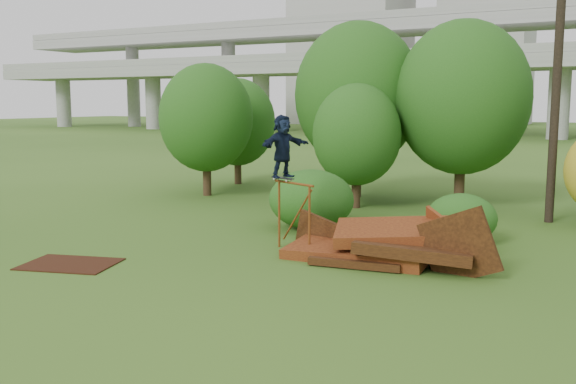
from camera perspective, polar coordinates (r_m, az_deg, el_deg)
The scene contains 17 objects.
ground at distance 14.96m, azimuth -0.94°, elevation -7.23°, with size 240.00×240.00×0.00m, color #2D5116.
scrap_pile at distance 16.25m, azimuth 8.55°, elevation -4.65°, with size 5.82×3.05×2.01m.
grind_rail at distance 16.88m, azimuth 0.52°, elevation -1.28°, with size 1.46×0.67×1.85m.
skateboard at distance 17.15m, azimuth -0.48°, elevation 1.25°, with size 0.77×0.48×0.08m.
skater at distance 17.07m, azimuth -0.49°, elevation 4.10°, with size 1.55×0.49×1.68m, color black.
flat_plate at distance 16.60m, azimuth -18.81°, elevation -6.08°, with size 2.19×1.56×0.03m, color black.
tree_0 at distance 27.08m, azimuth -7.30°, elevation 6.55°, with size 3.92×3.92×5.52m.
tree_1 at distance 26.59m, azimuth 6.23°, elevation 8.57°, with size 5.16×5.16×7.18m.
tree_2 at distance 23.86m, azimuth 6.13°, elevation 5.08°, with size 3.28×3.28×4.62m.
tree_3 at distance 25.13m, azimuth 15.26°, elevation 8.09°, with size 5.03×5.03×6.98m.
tree_6 at distance 30.80m, azimuth -4.52°, elevation 6.21°, with size 3.62×3.62×5.05m.
shrub_left at distance 19.92m, azimuth 2.08°, elevation -0.65°, with size 2.69×2.48×1.86m, color #1B4D14.
shrub_right at distance 18.63m, azimuth 15.16°, elevation -2.26°, with size 1.97×1.81×1.40m, color #1B4D14.
utility_pole at distance 22.55m, azimuth 22.91°, elevation 11.42°, with size 1.40×0.28×10.88m.
freeway_overpass at distance 76.10m, azimuth 23.43°, elevation 12.21°, with size 160.00×15.00×13.70m.
building_left at distance 117.43m, azimuth 5.72°, elevation 14.65°, with size 18.00×16.00×35.00m, color #9E9E99.
building_right at distance 117.32m, azimuth 17.28°, elevation 12.62°, with size 14.00×14.00×28.00m, color #9E9E99.
Camera 1 is at (7.05, -12.59, 3.95)m, focal length 40.00 mm.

